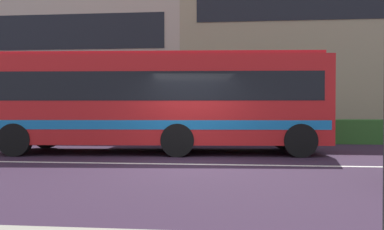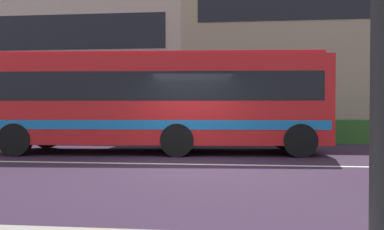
{
  "view_description": "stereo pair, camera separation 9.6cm",
  "coord_description": "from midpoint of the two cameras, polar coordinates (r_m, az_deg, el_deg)",
  "views": [
    {
      "loc": [
        0.98,
        -9.78,
        1.46
      ],
      "look_at": [
        -0.22,
        2.97,
        1.23
      ],
      "focal_mm": 35.54,
      "sensor_mm": 36.0,
      "label": 1
    },
    {
      "loc": [
        1.08,
        -9.77,
        1.46
      ],
      "look_at": [
        -0.22,
        2.97,
        1.23
      ],
      "focal_mm": 35.54,
      "sensor_mm": 36.0,
      "label": 2
    }
  ],
  "objects": [
    {
      "name": "lane_centre_line",
      "position": [
        9.94,
        -0.2,
        -7.39
      ],
      "size": [
        60.0,
        0.16,
        0.01
      ],
      "primitive_type": "cube",
      "color": "silver",
      "rests_on": "ground_plane"
    },
    {
      "name": "hedge_row_far",
      "position": [
        16.44,
        10.87,
        -2.36
      ],
      "size": [
        20.42,
        1.1,
        0.98
      ],
      "primitive_type": "cube",
      "color": "#306629",
      "rests_on": "ground_plane"
    },
    {
      "name": "apartment_block_right",
      "position": [
        28.34,
        25.15,
        11.11
      ],
      "size": [
        23.84,
        10.66,
        12.93
      ],
      "color": "tan",
      "rests_on": "ground_plane"
    },
    {
      "name": "ground_plane",
      "position": [
        9.94,
        -0.2,
        -7.41
      ],
      "size": [
        160.0,
        160.0,
        0.0
      ],
      "primitive_type": "plane",
      "color": "#2E1E32"
    },
    {
      "name": "transit_bus",
      "position": [
        12.58,
        -4.56,
        2.41
      ],
      "size": [
        10.73,
        3.22,
        3.2
      ],
      "color": "red",
      "rests_on": "ground_plane"
    },
    {
      "name": "apartment_block_left",
      "position": [
        29.8,
        -21.34,
        7.83
      ],
      "size": [
        21.52,
        10.66,
        10.05
      ],
      "color": "#B7AA98",
      "rests_on": "ground_plane"
    }
  ]
}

